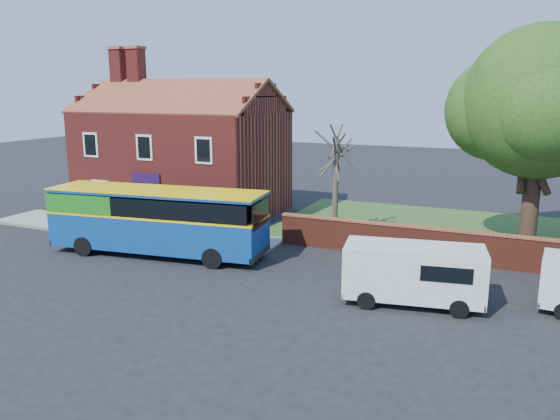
% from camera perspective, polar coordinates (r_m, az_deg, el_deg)
% --- Properties ---
extents(ground, '(120.00, 120.00, 0.00)m').
position_cam_1_polar(ground, '(23.83, -10.87, -7.07)').
color(ground, black).
rests_on(ground, ground).
extents(pavement, '(18.00, 3.50, 0.12)m').
position_cam_1_polar(pavement, '(32.27, -15.42, -2.02)').
color(pavement, gray).
rests_on(pavement, ground).
extents(kerb, '(18.00, 0.15, 0.14)m').
position_cam_1_polar(kerb, '(30.98, -17.44, -2.73)').
color(kerb, slate).
rests_on(kerb, ground).
extents(grass_strip, '(26.00, 12.00, 0.04)m').
position_cam_1_polar(grass_strip, '(32.39, 23.02, -2.60)').
color(grass_strip, '#426B28').
rests_on(grass_strip, ground).
extents(shop_building, '(12.30, 8.13, 10.50)m').
position_cam_1_polar(shop_building, '(36.23, -10.06, 5.18)').
color(shop_building, maroon).
rests_on(shop_building, ground).
extents(boundary_wall, '(22.00, 0.38, 1.60)m').
position_cam_1_polar(boundary_wall, '(26.39, 22.93, -4.08)').
color(boundary_wall, maroon).
rests_on(boundary_wall, ground).
extents(bus, '(10.84, 3.93, 3.22)m').
position_cam_1_polar(bus, '(27.12, -13.32, -0.77)').
color(bus, '#0C408E').
rests_on(bus, ground).
extents(van_near, '(5.35, 2.84, 2.23)m').
position_cam_1_polar(van_near, '(21.00, 13.81, -6.30)').
color(van_near, silver).
rests_on(van_near, ground).
extents(large_tree, '(8.88, 7.03, 10.84)m').
position_cam_1_polar(large_tree, '(28.14, 25.71, 9.66)').
color(large_tree, black).
rests_on(large_tree, ground).
extents(bare_tree, '(2.19, 2.61, 5.83)m').
position_cam_1_polar(bare_tree, '(29.28, 5.82, 2.79)').
color(bare_tree, '#4C4238').
rests_on(bare_tree, ground).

